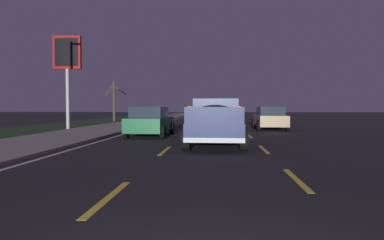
{
  "coord_description": "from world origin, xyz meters",
  "views": [
    {
      "loc": [
        -2.6,
        -0.09,
        1.54
      ],
      "look_at": [
        11.11,
        0.92,
        1.02
      ],
      "focal_mm": 32.83,
      "sensor_mm": 36.0,
      "label": 1
    }
  ],
  "objects_px": {
    "bare_tree_far": "(114,99)",
    "sedan_tan": "(270,118)",
    "sedan_blue": "(215,114)",
    "pickup_truck": "(215,121)",
    "sedan_green": "(150,121)",
    "gas_price_sign": "(67,60)"
  },
  "relations": [
    {
      "from": "sedan_blue",
      "to": "bare_tree_far",
      "type": "relative_size",
      "value": 1.03
    },
    {
      "from": "sedan_blue",
      "to": "gas_price_sign",
      "type": "relative_size",
      "value": 0.7
    },
    {
      "from": "sedan_tan",
      "to": "sedan_blue",
      "type": "height_order",
      "value": "same"
    },
    {
      "from": "pickup_truck",
      "to": "bare_tree_far",
      "type": "relative_size",
      "value": 1.27
    },
    {
      "from": "sedan_tan",
      "to": "gas_price_sign",
      "type": "bearing_deg",
      "value": 93.7
    },
    {
      "from": "sedan_tan",
      "to": "pickup_truck",
      "type": "bearing_deg",
      "value": 159.84
    },
    {
      "from": "bare_tree_far",
      "to": "sedan_tan",
      "type": "bearing_deg",
      "value": -131.55
    },
    {
      "from": "sedan_tan",
      "to": "sedan_blue",
      "type": "relative_size",
      "value": 1.0
    },
    {
      "from": "sedan_tan",
      "to": "sedan_blue",
      "type": "xyz_separation_m",
      "value": [
        15.07,
        3.81,
        0.0
      ]
    },
    {
      "from": "sedan_tan",
      "to": "gas_price_sign",
      "type": "height_order",
      "value": "gas_price_sign"
    },
    {
      "from": "bare_tree_far",
      "to": "pickup_truck",
      "type": "bearing_deg",
      "value": -154.15
    },
    {
      "from": "sedan_green",
      "to": "pickup_truck",
      "type": "bearing_deg",
      "value": -139.48
    },
    {
      "from": "gas_price_sign",
      "to": "sedan_blue",
      "type": "bearing_deg",
      "value": -31.48
    },
    {
      "from": "sedan_tan",
      "to": "sedan_green",
      "type": "bearing_deg",
      "value": 129.38
    },
    {
      "from": "pickup_truck",
      "to": "sedan_green",
      "type": "relative_size",
      "value": 1.23
    },
    {
      "from": "sedan_green",
      "to": "gas_price_sign",
      "type": "distance_m",
      "value": 9.07
    },
    {
      "from": "sedan_blue",
      "to": "bare_tree_far",
      "type": "distance_m",
      "value": 11.08
    },
    {
      "from": "sedan_green",
      "to": "gas_price_sign",
      "type": "xyz_separation_m",
      "value": [
        4.88,
        6.57,
        3.9
      ]
    },
    {
      "from": "pickup_truck",
      "to": "bare_tree_far",
      "type": "bearing_deg",
      "value": 25.85
    },
    {
      "from": "sedan_green",
      "to": "gas_price_sign",
      "type": "height_order",
      "value": "gas_price_sign"
    },
    {
      "from": "pickup_truck",
      "to": "sedan_green",
      "type": "height_order",
      "value": "pickup_truck"
    },
    {
      "from": "sedan_green",
      "to": "bare_tree_far",
      "type": "distance_m",
      "value": 20.2
    }
  ]
}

